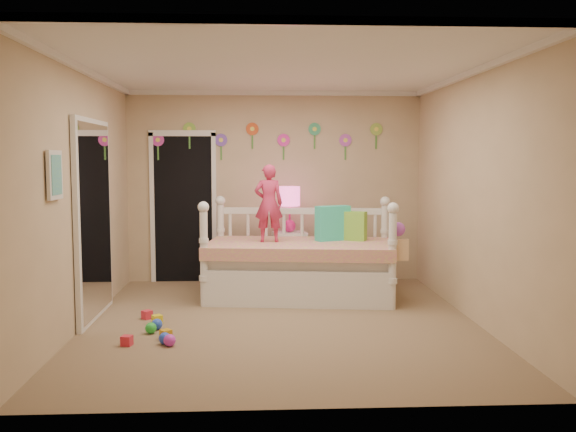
{
  "coord_description": "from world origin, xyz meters",
  "views": [
    {
      "loc": [
        -0.25,
        -6.32,
        1.69
      ],
      "look_at": [
        0.1,
        0.6,
        1.05
      ],
      "focal_mm": 38.92,
      "sensor_mm": 36.0,
      "label": 1
    }
  ],
  "objects": [
    {
      "name": "crown_molding",
      "position": [
        0.0,
        0.0,
        2.57
      ],
      "size": [
        4.0,
        4.5,
        0.06
      ],
      "primitive_type": null,
      "color": "white",
      "rests_on": "ceiling"
    },
    {
      "name": "table_lamp",
      "position": [
        0.19,
        1.88,
        1.12
      ],
      "size": [
        0.27,
        0.27,
        0.6
      ],
      "color": "#E91F7E",
      "rests_on": "nightstand"
    },
    {
      "name": "mirror_closet",
      "position": [
        -1.96,
        0.3,
        1.05
      ],
      "size": [
        0.07,
        1.3,
        2.1
      ],
      "primitive_type": "cube",
      "color": "white",
      "rests_on": "left_wall"
    },
    {
      "name": "left_wall",
      "position": [
        -2.0,
        0.0,
        1.3
      ],
      "size": [
        0.01,
        4.5,
        2.6
      ],
      "primitive_type": "cube",
      "color": "tan",
      "rests_on": "floor"
    },
    {
      "name": "pillow_turquoise",
      "position": [
        0.69,
        1.29,
        0.89
      ],
      "size": [
        0.45,
        0.3,
        0.43
      ],
      "primitive_type": "cube",
      "rotation": [
        0.0,
        0.0,
        0.39
      ],
      "color": "#2AD5A9",
      "rests_on": "daybed"
    },
    {
      "name": "nightstand",
      "position": [
        0.19,
        1.88,
        0.36
      ],
      "size": [
        0.47,
        0.38,
        0.72
      ],
      "primitive_type": "cube",
      "rotation": [
        0.0,
        0.0,
        0.12
      ],
      "color": "white",
      "rests_on": "floor"
    },
    {
      "name": "daybed",
      "position": [
        0.27,
        1.16,
        0.61
      ],
      "size": [
        2.39,
        1.48,
        1.22
      ],
      "primitive_type": null,
      "rotation": [
        0.0,
        0.0,
        -0.12
      ],
      "color": "white",
      "rests_on": "floor"
    },
    {
      "name": "floor",
      "position": [
        0.0,
        0.0,
        0.0
      ],
      "size": [
        4.0,
        4.5,
        0.01
      ],
      "primitive_type": "cube",
      "color": "#7F684C",
      "rests_on": "ground"
    },
    {
      "name": "wall_picture",
      "position": [
        -1.97,
        -0.9,
        1.55
      ],
      "size": [
        0.05,
        0.34,
        0.42
      ],
      "primitive_type": "cube",
      "color": "white",
      "rests_on": "left_wall"
    },
    {
      "name": "child",
      "position": [
        -0.1,
        1.19,
        1.15
      ],
      "size": [
        0.34,
        0.23,
        0.94
      ],
      "primitive_type": "imported",
      "rotation": [
        0.0,
        0.0,
        3.13
      ],
      "color": "#CC2E58",
      "rests_on": "daybed"
    },
    {
      "name": "right_wall",
      "position": [
        2.0,
        0.0,
        1.3
      ],
      "size": [
        0.01,
        4.5,
        2.6
      ],
      "primitive_type": "cube",
      "color": "tan",
      "rests_on": "floor"
    },
    {
      "name": "hanging_bag",
      "position": [
        1.34,
        0.58,
        0.75
      ],
      "size": [
        0.2,
        0.16,
        0.36
      ],
      "primitive_type": null,
      "color": "beige",
      "rests_on": "daybed"
    },
    {
      "name": "toy_scatter",
      "position": [
        -1.4,
        -0.24,
        0.06
      ],
      "size": [
        0.93,
        1.38,
        0.11
      ],
      "primitive_type": null,
      "rotation": [
        0.0,
        0.0,
        0.11
      ],
      "color": "#996666",
      "rests_on": "floor"
    },
    {
      "name": "back_wall",
      "position": [
        0.0,
        2.25,
        1.3
      ],
      "size": [
        4.0,
        0.01,
        2.6
      ],
      "primitive_type": "cube",
      "color": "tan",
      "rests_on": "floor"
    },
    {
      "name": "flower_decals",
      "position": [
        -0.09,
        2.24,
        1.94
      ],
      "size": [
        3.4,
        0.02,
        0.5
      ],
      "primitive_type": null,
      "color": "#B2668C",
      "rests_on": "back_wall"
    },
    {
      "name": "ceiling",
      "position": [
        0.0,
        0.0,
        2.6
      ],
      "size": [
        4.0,
        4.5,
        0.01
      ],
      "primitive_type": "cube",
      "color": "white",
      "rests_on": "floor"
    },
    {
      "name": "pillow_lime",
      "position": [
        0.91,
        1.3,
        0.86
      ],
      "size": [
        0.4,
        0.29,
        0.36
      ],
      "primitive_type": "cube",
      "rotation": [
        0.0,
        0.0,
        -0.45
      ],
      "color": "#7EC43B",
      "rests_on": "daybed"
    },
    {
      "name": "closet_doorway",
      "position": [
        -1.25,
        2.23,
        1.03
      ],
      "size": [
        0.9,
        0.04,
        2.07
      ],
      "primitive_type": "cube",
      "color": "black",
      "rests_on": "back_wall"
    }
  ]
}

